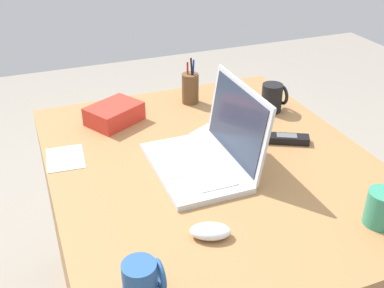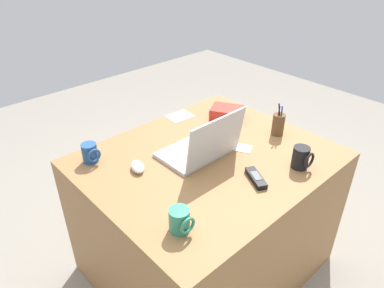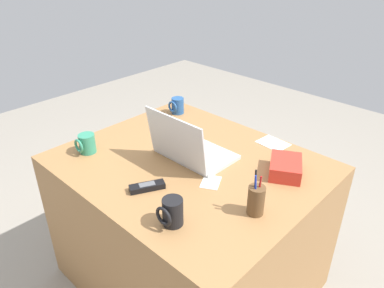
{
  "view_description": "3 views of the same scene",
  "coord_description": "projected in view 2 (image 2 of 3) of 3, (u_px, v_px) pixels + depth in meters",
  "views": [
    {
      "loc": [
        1.09,
        -0.49,
        1.49
      ],
      "look_at": [
        0.0,
        -0.07,
        0.82
      ],
      "focal_mm": 43.44,
      "sensor_mm": 36.0,
      "label": 1
    },
    {
      "loc": [
        1.02,
        0.99,
        1.68
      ],
      "look_at": [
        0.05,
        -0.06,
        0.81
      ],
      "focal_mm": 33.27,
      "sensor_mm": 36.0,
      "label": 2
    },
    {
      "loc": [
        -0.99,
        1.02,
        1.62
      ],
      "look_at": [
        0.01,
        -0.03,
        0.82
      ],
      "focal_mm": 34.26,
      "sensor_mm": 36.0,
      "label": 3
    }
  ],
  "objects": [
    {
      "name": "ground_plane",
      "position": [
        205.0,
        262.0,
        2.09
      ],
      "size": [
        6.0,
        6.0,
        0.0
      ],
      "primitive_type": "plane",
      "color": "gray"
    },
    {
      "name": "desk",
      "position": [
        206.0,
        215.0,
        1.89
      ],
      "size": [
        1.14,
        0.96,
        0.74
      ],
      "primitive_type": "cube",
      "color": "#9E7042",
      "rests_on": "ground"
    },
    {
      "name": "laptop",
      "position": [
        202.0,
        147.0,
        1.68
      ],
      "size": [
        0.35,
        0.27,
        0.25
      ],
      "color": "silver",
      "rests_on": "desk"
    },
    {
      "name": "computer_mouse",
      "position": [
        138.0,
        167.0,
        1.6
      ],
      "size": [
        0.09,
        0.11,
        0.03
      ],
      "primitive_type": "ellipsoid",
      "rotation": [
        0.0,
        0.0,
        -0.39
      ],
      "color": "white",
      "rests_on": "desk"
    },
    {
      "name": "coffee_mug_white",
      "position": [
        301.0,
        158.0,
        1.6
      ],
      "size": [
        0.07,
        0.09,
        0.1
      ],
      "color": "black",
      "rests_on": "desk"
    },
    {
      "name": "coffee_mug_tall",
      "position": [
        90.0,
        153.0,
        1.64
      ],
      "size": [
        0.07,
        0.08,
        0.09
      ],
      "color": "#26518C",
      "rests_on": "desk"
    },
    {
      "name": "coffee_mug_spare",
      "position": [
        180.0,
        220.0,
        1.27
      ],
      "size": [
        0.08,
        0.09,
        0.09
      ],
      "color": "#338C6B",
      "rests_on": "desk"
    },
    {
      "name": "cordless_phone",
      "position": [
        256.0,
        178.0,
        1.54
      ],
      "size": [
        0.11,
        0.15,
        0.03
      ],
      "color": "black",
      "rests_on": "desk"
    },
    {
      "name": "pen_holder",
      "position": [
        278.0,
        124.0,
        1.86
      ],
      "size": [
        0.06,
        0.06,
        0.18
      ],
      "color": "brown",
      "rests_on": "desk"
    },
    {
      "name": "snack_bag",
      "position": [
        227.0,
        113.0,
        2.03
      ],
      "size": [
        0.2,
        0.22,
        0.07
      ],
      "primitive_type": "cube",
      "rotation": [
        0.0,
        0.0,
        0.51
      ],
      "color": "red",
      "rests_on": "desk"
    },
    {
      "name": "paper_note_near_laptop",
      "position": [
        180.0,
        116.0,
        2.07
      ],
      "size": [
        0.15,
        0.12,
        0.0
      ],
      "primitive_type": "cube",
      "rotation": [
        0.0,
        0.0,
        -0.08
      ],
      "color": "white",
      "rests_on": "desk"
    },
    {
      "name": "paper_note_left",
      "position": [
        241.0,
        148.0,
        1.77
      ],
      "size": [
        0.11,
        0.12,
        0.0
      ],
      "primitive_type": "cube",
      "rotation": [
        0.0,
        0.0,
        0.49
      ],
      "color": "white",
      "rests_on": "desk"
    }
  ]
}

